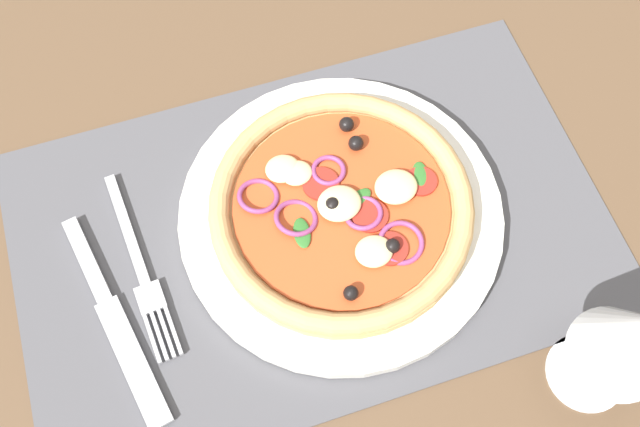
{
  "coord_description": "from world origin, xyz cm",
  "views": [
    {
      "loc": [
        7.13,
        24.32,
        57.58
      ],
      "look_at": [
        -0.81,
        0.0,
        2.79
      ],
      "focal_mm": 40.03,
      "sensor_mm": 36.0,
      "label": 1
    }
  ],
  "objects_px": {
    "plate": "(340,213)",
    "pizza": "(341,204)",
    "wine_glass": "(635,341)",
    "fork": "(142,273)",
    "knife": "(114,320)"
  },
  "relations": [
    {
      "from": "plate",
      "to": "pizza",
      "type": "distance_m",
      "value": 0.02
    },
    {
      "from": "pizza",
      "to": "wine_glass",
      "type": "distance_m",
      "value": 0.25
    },
    {
      "from": "pizza",
      "to": "fork",
      "type": "distance_m",
      "value": 0.18
    },
    {
      "from": "fork",
      "to": "wine_glass",
      "type": "bearing_deg",
      "value": 54.16
    },
    {
      "from": "wine_glass",
      "to": "fork",
      "type": "bearing_deg",
      "value": -30.94
    },
    {
      "from": "plate",
      "to": "wine_glass",
      "type": "bearing_deg",
      "value": 126.92
    },
    {
      "from": "knife",
      "to": "wine_glass",
      "type": "distance_m",
      "value": 0.4
    },
    {
      "from": "plate",
      "to": "fork",
      "type": "height_order",
      "value": "plate"
    },
    {
      "from": "wine_glass",
      "to": "knife",
      "type": "bearing_deg",
      "value": -24.43
    },
    {
      "from": "fork",
      "to": "wine_glass",
      "type": "height_order",
      "value": "wine_glass"
    },
    {
      "from": "plate",
      "to": "knife",
      "type": "distance_m",
      "value": 0.21
    },
    {
      "from": "fork",
      "to": "knife",
      "type": "relative_size",
      "value": 0.91
    },
    {
      "from": "fork",
      "to": "knife",
      "type": "distance_m",
      "value": 0.04
    },
    {
      "from": "plate",
      "to": "wine_glass",
      "type": "relative_size",
      "value": 1.89
    },
    {
      "from": "plate",
      "to": "pizza",
      "type": "xyz_separation_m",
      "value": [
        -0.0,
        0.0,
        0.02
      ]
    }
  ]
}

